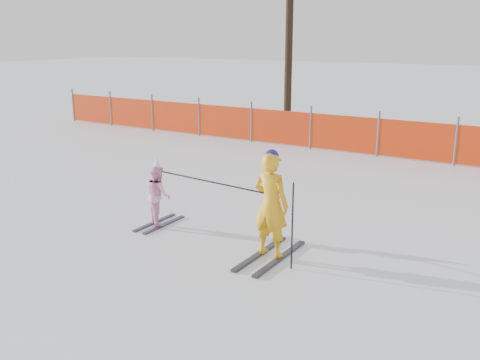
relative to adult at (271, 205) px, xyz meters
The scene contains 5 objects.
ground 1.12m from the adult, 169.31° to the right, with size 120.00×120.00×0.00m, color white.
adult is the anchor object (origin of this frame).
child 2.36m from the adult, behind, with size 0.63×1.06×1.21m.
ski_poles 0.56m from the adult, behind, with size 2.67×0.44×1.27m.
safety_fence 9.09m from the adult, 123.19° to the left, with size 15.95×0.06×1.25m.
Camera 1 is at (4.28, -6.36, 3.17)m, focal length 40.00 mm.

